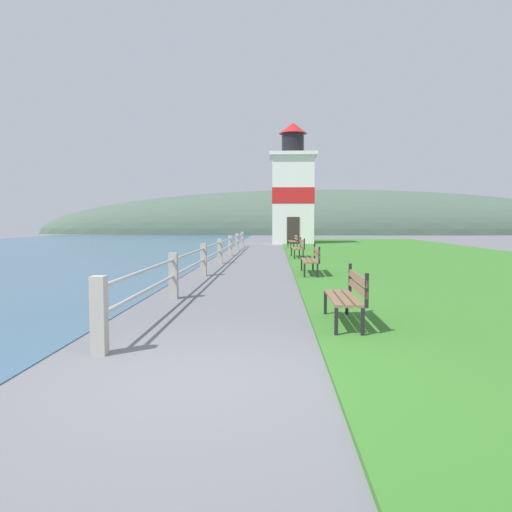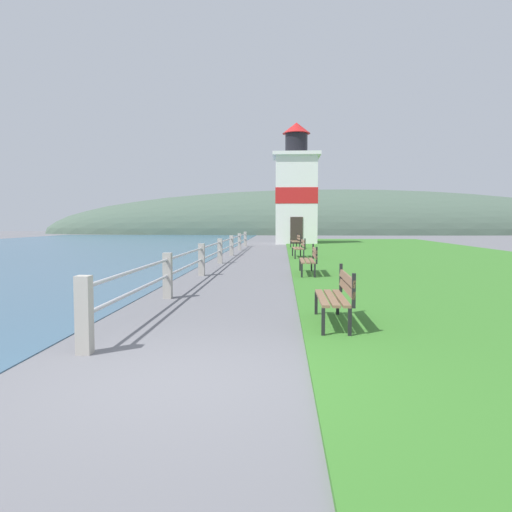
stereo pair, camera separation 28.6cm
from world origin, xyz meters
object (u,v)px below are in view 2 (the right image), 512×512
park_bench_midway (310,258)px  park_bench_by_lighthouse (297,240)px  park_bench_near (337,294)px  park_bench_far (300,247)px  lighthouse (296,192)px

park_bench_midway → park_bench_by_lighthouse: bearing=-89.6°
park_bench_by_lighthouse → park_bench_midway: bearing=85.9°
park_bench_near → park_bench_midway: (-0.00, 7.48, 0.00)m
park_bench_far → park_bench_by_lighthouse: 7.97m
lighthouse → park_bench_midway: bearing=-90.5°
park_bench_far → park_bench_by_lighthouse: size_ratio=1.02×
park_bench_midway → lighthouse: lighthouse is taller
park_bench_far → lighthouse: size_ratio=0.21×
park_bench_near → park_bench_midway: 7.48m
park_bench_near → lighthouse: (0.19, 29.90, 3.31)m
park_bench_far → park_bench_near: bearing=88.0°
park_bench_midway → lighthouse: bearing=-89.9°
park_bench_midway → park_bench_by_lighthouse: same height
park_bench_midway → park_bench_far: size_ratio=1.03×
park_bench_midway → lighthouse: size_ratio=0.22×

